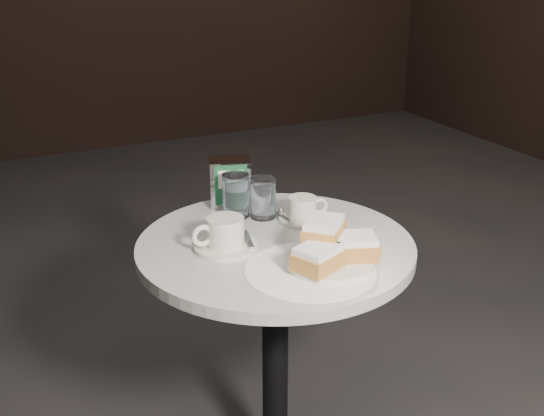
{
  "coord_description": "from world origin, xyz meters",
  "views": [
    {
      "loc": [
        -0.69,
        -1.4,
        1.46
      ],
      "look_at": [
        0.0,
        0.02,
        0.83
      ],
      "focal_mm": 45.0,
      "sensor_mm": 36.0,
      "label": 1
    }
  ],
  "objects_px": {
    "coffee_cup_right": "(303,210)",
    "water_glass_right": "(263,198)",
    "beignet_plate": "(331,250)",
    "coffee_cup_left": "(225,236)",
    "napkin_dispenser": "(230,181)",
    "water_glass_left": "(236,196)",
    "cafe_table": "(275,311)"
  },
  "relations": [
    {
      "from": "coffee_cup_right",
      "to": "water_glass_right",
      "type": "bearing_deg",
      "value": 155.36
    },
    {
      "from": "beignet_plate",
      "to": "coffee_cup_right",
      "type": "relative_size",
      "value": 1.53
    },
    {
      "from": "coffee_cup_left",
      "to": "napkin_dispenser",
      "type": "relative_size",
      "value": 1.22
    },
    {
      "from": "coffee_cup_left",
      "to": "water_glass_left",
      "type": "xyz_separation_m",
      "value": [
        0.11,
        0.18,
        0.02
      ]
    },
    {
      "from": "beignet_plate",
      "to": "water_glass_right",
      "type": "distance_m",
      "value": 0.34
    },
    {
      "from": "cafe_table",
      "to": "water_glass_left",
      "type": "relative_size",
      "value": 6.25
    },
    {
      "from": "beignet_plate",
      "to": "cafe_table",
      "type": "bearing_deg",
      "value": 109.13
    },
    {
      "from": "water_glass_left",
      "to": "napkin_dispenser",
      "type": "xyz_separation_m",
      "value": [
        0.02,
        0.09,
        0.01
      ]
    },
    {
      "from": "napkin_dispenser",
      "to": "cafe_table",
      "type": "bearing_deg",
      "value": -71.56
    },
    {
      "from": "water_glass_right",
      "to": "napkin_dispenser",
      "type": "bearing_deg",
      "value": 107.37
    },
    {
      "from": "coffee_cup_left",
      "to": "water_glass_right",
      "type": "relative_size",
      "value": 1.49
    },
    {
      "from": "coffee_cup_right",
      "to": "water_glass_left",
      "type": "bearing_deg",
      "value": 157.48
    },
    {
      "from": "beignet_plate",
      "to": "water_glass_right",
      "type": "bearing_deg",
      "value": 92.99
    },
    {
      "from": "beignet_plate",
      "to": "coffee_cup_left",
      "type": "relative_size",
      "value": 1.41
    },
    {
      "from": "cafe_table",
      "to": "napkin_dispenser",
      "type": "bearing_deg",
      "value": 89.9
    },
    {
      "from": "cafe_table",
      "to": "coffee_cup_left",
      "type": "xyz_separation_m",
      "value": [
        -0.13,
        0.02,
        0.23
      ]
    },
    {
      "from": "beignet_plate",
      "to": "water_glass_right",
      "type": "height_order",
      "value": "water_glass_right"
    },
    {
      "from": "water_glass_right",
      "to": "coffee_cup_left",
      "type": "bearing_deg",
      "value": -139.86
    },
    {
      "from": "cafe_table",
      "to": "water_glass_left",
      "type": "height_order",
      "value": "water_glass_left"
    },
    {
      "from": "beignet_plate",
      "to": "napkin_dispenser",
      "type": "bearing_deg",
      "value": 97.2
    },
    {
      "from": "cafe_table",
      "to": "coffee_cup_left",
      "type": "height_order",
      "value": "coffee_cup_left"
    },
    {
      "from": "napkin_dispenser",
      "to": "beignet_plate",
      "type": "bearing_deg",
      "value": -64.25
    },
    {
      "from": "beignet_plate",
      "to": "coffee_cup_left",
      "type": "bearing_deg",
      "value": 134.61
    },
    {
      "from": "water_glass_left",
      "to": "cafe_table",
      "type": "bearing_deg",
      "value": -84.25
    },
    {
      "from": "cafe_table",
      "to": "water_glass_right",
      "type": "distance_m",
      "value": 0.3
    },
    {
      "from": "coffee_cup_left",
      "to": "water_glass_left",
      "type": "height_order",
      "value": "water_glass_left"
    },
    {
      "from": "coffee_cup_right",
      "to": "water_glass_right",
      "type": "xyz_separation_m",
      "value": [
        -0.09,
        0.07,
        0.03
      ]
    },
    {
      "from": "beignet_plate",
      "to": "water_glass_left",
      "type": "bearing_deg",
      "value": 102.05
    },
    {
      "from": "coffee_cup_left",
      "to": "napkin_dispenser",
      "type": "bearing_deg",
      "value": 64.39
    },
    {
      "from": "cafe_table",
      "to": "coffee_cup_left",
      "type": "distance_m",
      "value": 0.27
    },
    {
      "from": "coffee_cup_right",
      "to": "coffee_cup_left",
      "type": "bearing_deg",
      "value": -149.99
    },
    {
      "from": "cafe_table",
      "to": "beignet_plate",
      "type": "xyz_separation_m",
      "value": [
        0.06,
        -0.17,
        0.24
      ]
    }
  ]
}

